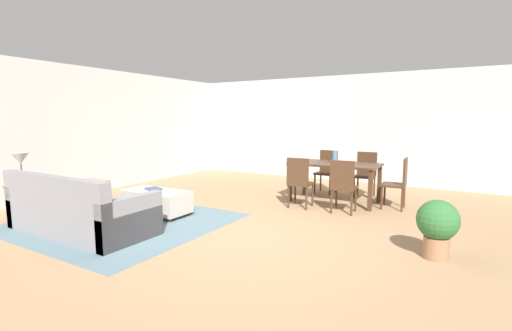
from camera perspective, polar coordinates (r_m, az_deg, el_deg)
name	(u,v)px	position (r m, az deg, el deg)	size (l,w,h in m)	color
ground_plane	(247,233)	(5.15, -1.48, -10.72)	(10.80, 10.80, 0.00)	#9E7A56
wall_back	(350,129)	(9.51, 14.80, 5.67)	(9.00, 0.12, 2.70)	beige
wall_left	(79,131)	(8.49, -26.31, 4.96)	(0.12, 11.00, 2.70)	beige
area_rug	(123,222)	(6.05, -20.41, -8.37)	(3.00, 2.80, 0.01)	slate
couch	(79,212)	(5.71, -26.37, -6.67)	(2.21, 0.96, 0.86)	gray
ottoman_table	(156,201)	(6.29, -15.59, -5.42)	(1.16, 0.56, 0.41)	#B7AD9E
side_table	(23,192)	(6.87, -33.07, -3.58)	(0.40, 0.40, 0.55)	brown
table_lamp	(20,160)	(6.80, -33.38, 0.76)	(0.26, 0.26, 0.53)	brown
dining_table	(335,168)	(7.06, 12.41, -0.38)	(1.66, 0.86, 0.76)	#422B1C
dining_chair_near_left	(299,180)	(6.48, 6.90, -2.25)	(0.43, 0.43, 0.92)	#422B1C
dining_chair_near_right	(343,184)	(6.23, 13.69, -2.80)	(0.43, 0.43, 0.92)	#422B1C
dining_chair_far_left	(327,169)	(7.96, 11.22, -0.52)	(0.41, 0.41, 0.92)	#422B1C
dining_chair_far_right	(366,172)	(7.75, 17.06, -0.93)	(0.42, 0.42, 0.92)	#422B1C
dining_chair_head_east	(399,180)	(6.84, 21.79, -2.21)	(0.42, 0.42, 0.92)	#422B1C
vase_centerpiece	(335,157)	(7.00, 12.44, 1.35)	(0.09, 0.09, 0.24)	slate
book_on_ottoman	(154,189)	(6.33, -16.00, -3.59)	(0.26, 0.20, 0.03)	#3F4C72
potted_plant	(438,225)	(4.64, 26.92, -8.40)	(0.46, 0.46, 0.69)	#996B4C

